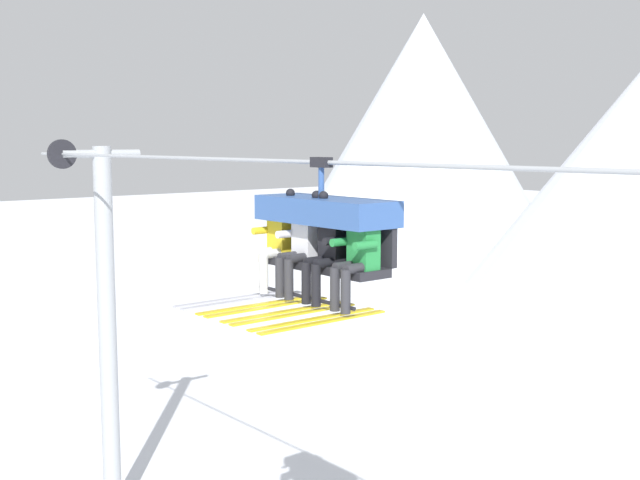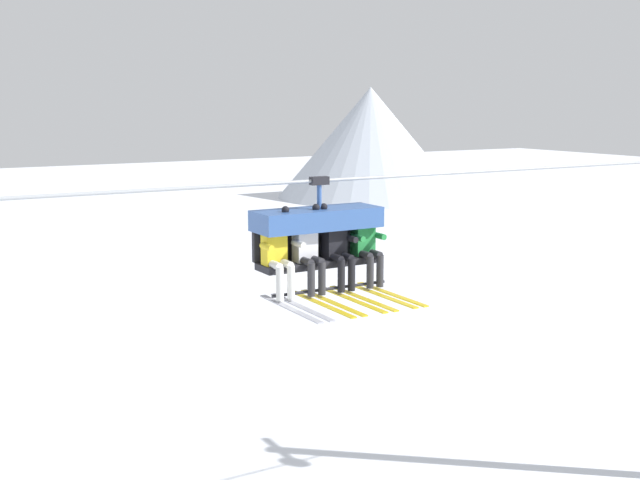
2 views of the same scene
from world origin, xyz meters
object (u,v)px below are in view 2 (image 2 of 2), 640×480
at_px(chairlift_chair, 317,229).
at_px(skier_green, 367,245).
at_px(skier_yellow, 278,253).
at_px(skier_black, 339,247).
at_px(skier_white, 309,250).

bearing_deg(chairlift_chair, skier_green, -16.34).
distance_m(chairlift_chair, skier_yellow, 0.83).
distance_m(skier_yellow, skier_black, 1.00).
bearing_deg(skier_green, chairlift_chair, 163.66).
relative_size(chairlift_chair, skier_green, 1.13).
relative_size(skier_white, skier_black, 1.00).
bearing_deg(chairlift_chair, skier_black, -40.82).
distance_m(skier_black, skier_green, 0.51).
bearing_deg(skier_yellow, chairlift_chair, 15.93).
distance_m(chairlift_chair, skier_green, 0.84).
height_order(skier_yellow, skier_black, same).
bearing_deg(skier_black, chairlift_chair, 139.18).
relative_size(skier_black, skier_green, 1.00).
xyz_separation_m(skier_yellow, skier_white, (0.50, 0.00, 0.00)).
xyz_separation_m(skier_white, skier_black, (0.50, 0.00, 0.00)).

